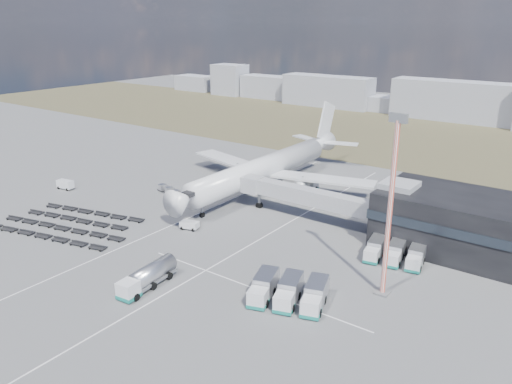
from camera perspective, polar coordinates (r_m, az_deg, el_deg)
The scene contains 16 objects.
ground at distance 97.41m, azimuth -9.70°, elevation -4.45°, with size 420.00×420.00×0.00m, color #565659.
grass_strip at distance 187.43m, azimuth 15.05°, elevation 6.56°, with size 420.00×90.00×0.01m, color #4D492E.
lane_markings at distance 93.23m, azimuth -4.14°, elevation -5.31°, with size 47.12×110.00×0.01m.
terminal at distance 93.30m, azimuth 22.97°, elevation -3.34°, with size 30.40×16.40×11.00m.
jet_bridge at distance 101.21m, azimuth 4.82°, elevation -0.25°, with size 30.30×3.80×7.05m.
airliner at distance 118.93m, azimuth 1.29°, elevation 2.88°, with size 51.59×64.53×17.62m.
skyline at distance 219.12m, azimuth 22.23°, elevation 9.59°, with size 287.74×24.74×20.98m.
fuel_tanker at distance 77.97m, azimuth -12.29°, elevation -9.45°, with size 3.73×10.99×3.49m.
pushback_tug at distance 97.61m, azimuth -7.60°, elevation -3.80°, with size 3.47×1.95×1.54m, color silver.
utility_van at distance 127.80m, azimuth -20.96°, elevation 0.78°, with size 4.08×1.85×2.20m, color silver.
catering_truck at distance 118.09m, azimuth 5.83°, elevation 0.71°, with size 3.42×6.46×2.82m.
service_trucks_near at distance 72.74m, azimuth 3.76°, elevation -11.27°, with size 12.18×10.57×3.13m.
service_trucks_far at distance 87.25m, azimuth 15.63°, elevation -6.70°, with size 10.22×8.38×2.80m.
uld_row at distance 115.17m, azimuth -9.11°, elevation -0.18°, with size 14.32×4.47×1.57m.
baggage_dollies at distance 105.44m, azimuth -20.77°, elevation -3.38°, with size 30.22×20.81×0.76m.
floodlight_mast at distance 72.07m, azimuth 15.07°, elevation -1.86°, with size 2.54×2.07×26.84m.
Camera 1 is at (65.05, -61.56, 38.31)m, focal length 35.00 mm.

